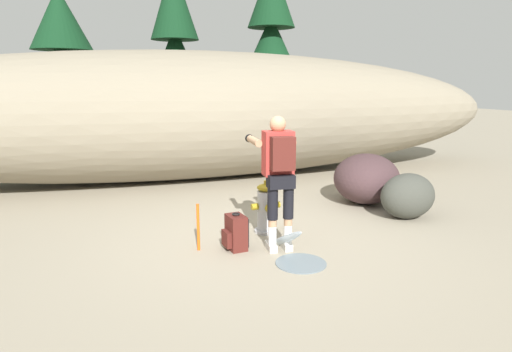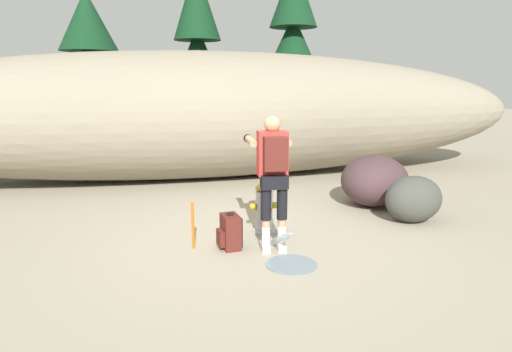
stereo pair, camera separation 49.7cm
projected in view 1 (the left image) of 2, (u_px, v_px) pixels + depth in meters
The scene contains 12 objects.
ground_plane at pixel (260, 244), 5.78m from camera, with size 56.00×56.00×0.04m, color gray.
dirt_embankment at pixel (193, 115), 9.55m from camera, with size 15.54×3.20×2.74m, color gray.
fire_hydrant at pixel (266, 209), 6.13m from camera, with size 0.42×0.37×0.74m.
hydrant_water_jet at pixel (288, 246), 5.43m from camera, with size 0.59×1.34×0.62m.
utility_worker at pixel (278, 166), 5.39m from camera, with size 0.60×1.01×1.67m.
spare_backpack at pixel (236, 233), 5.52m from camera, with size 0.31×0.32×0.47m.
boulder_large at pixel (366, 178), 7.66m from camera, with size 1.33×1.13×0.86m, color #422E30.
boulder_mid at pixel (408, 196), 6.77m from camera, with size 0.89×0.67×0.71m, color #3F4139.
pine_tree_far_left at pixel (63, 61), 13.92m from camera, with size 2.90×2.90×4.98m.
pine_tree_left at pixel (175, 53), 14.33m from camera, with size 2.38×2.38×5.82m.
pine_tree_center at pixel (271, 39), 14.50m from camera, with size 2.40×2.40×5.96m.
survey_stake at pixel (198, 227), 5.47m from camera, with size 0.04×0.04×0.60m, color #E55914.
Camera 1 is at (-1.84, -5.16, 2.05)m, focal length 30.83 mm.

